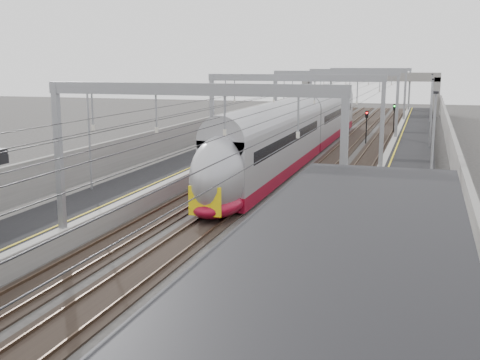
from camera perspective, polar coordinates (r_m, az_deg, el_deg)
The scene contains 11 objects.
platform_left at distance 49.60m, azimuth -3.30°, elevation 1.86°, with size 4.00×120.00×1.00m, color black.
platform_right at distance 46.52m, azimuth 15.49°, elevation 0.86°, with size 4.00×120.00×1.00m, color black.
tracks at distance 47.49m, azimuth 5.78°, elevation 0.86°, with size 11.40×140.00×0.20m.
overhead_line at distance 53.30m, azimuth 7.36°, elevation 8.53°, with size 13.00×140.00×6.60m.
overbridge at distance 101.30m, azimuth 12.19°, elevation 9.05°, with size 22.00×2.20×6.90m.
wall_left at distance 50.64m, azimuth -6.71°, elevation 3.25°, with size 0.30×120.00×3.20m, color slate.
wall_right at distance 46.37m, azimuth 19.51°, elevation 1.98°, with size 0.30×120.00×3.20m, color slate.
train at distance 53.79m, azimuth 5.65°, elevation 4.35°, with size 2.82×51.47×4.46m.
signal_green at distance 75.85m, azimuth 6.29°, elevation 6.45°, with size 0.32×0.32×3.48m.
signal_red_near at distance 64.94m, azimuth 11.92°, elevation 5.52°, with size 0.32×0.32×3.48m.
signal_red_far at distance 76.04m, azimuth 14.41°, elevation 6.19°, with size 0.32×0.32×3.48m.
Camera 1 is at (9.25, -0.83, 8.40)m, focal length 45.00 mm.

